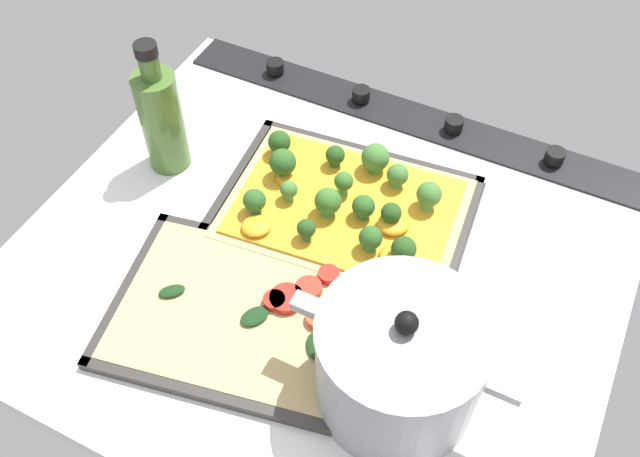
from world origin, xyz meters
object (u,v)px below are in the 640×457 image
Objects in this scene: baking_tray_front at (343,212)px; baking_tray_back at (253,318)px; cooking_pot at (400,363)px; oil_bottle at (161,118)px; broccoli_pizza at (343,202)px; veggie_pizza_back at (256,314)px.

baking_tray_back is at bearing 82.81° from baking_tray_front.
baking_tray_back is 20.04cm from cooking_pot.
baking_tray_back is 31.05cm from oil_bottle.
broccoli_pizza is 1.62× the size of oil_bottle.
baking_tray_front is 1.75× the size of oil_bottle.
baking_tray_back is at bearing 83.05° from broccoli_pizza.
oil_bottle is at bearing -36.00° from veggie_pizza_back.
baking_tray_back is at bearing 143.10° from oil_bottle.
cooking_pot reaches higher than veggie_pizza_back.
baking_tray_back is 1.86× the size of oil_bottle.
broccoli_pizza reaches higher than veggie_pizza_back.
baking_tray_back is at bearing 43.13° from veggie_pizza_back.
baking_tray_front and baking_tray_back have the same top height.
oil_bottle reaches higher than baking_tray_back.
baking_tray_front is 1.02× the size of veggie_pizza_back.
baking_tray_front is at bearing -97.19° from baking_tray_back.
oil_bottle is at bearing -24.08° from cooking_pot.
oil_bottle is at bearing 4.33° from baking_tray_front.
cooking_pot reaches higher than broccoli_pizza.
oil_bottle is (26.47, 2.17, 6.12)cm from broccoli_pizza.
veggie_pizza_back is 1.40× the size of cooking_pot.
veggie_pizza_back is at bearing -4.59° from cooking_pot.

